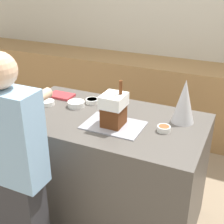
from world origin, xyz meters
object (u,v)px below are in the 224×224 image
object	(u,v)px
baking_tray	(114,125)
decorative_tree	(184,101)
candy_bowl_far_right	(164,128)
cookbook	(61,96)
candy_bowl_front_corner	(92,101)
candy_bowl_center_rear	(76,104)
candy_bowl_beside_tree	(109,103)
person	(15,172)
candy_bowl_near_tray_right	(48,103)
gingerbread_house	(114,109)

from	to	relation	value
baking_tray	decorative_tree	xyz separation A→B (m)	(0.43, 0.27, 0.16)
candy_bowl_far_right	cookbook	distance (m)	1.03
decorative_tree	candy_bowl_front_corner	size ratio (longest dim) A/B	3.06
candy_bowl_center_rear	cookbook	size ratio (longest dim) A/B	0.64
baking_tray	cookbook	world-z (taller)	cookbook
decorative_tree	candy_bowl_beside_tree	xyz separation A→B (m)	(-0.61, 0.03, -0.13)
candy_bowl_beside_tree	person	xyz separation A→B (m)	(-0.22, -0.91, -0.16)
decorative_tree	candy_bowl_beside_tree	bearing A→B (deg)	177.67
candy_bowl_front_corner	cookbook	distance (m)	0.31
candy_bowl_beside_tree	person	bearing A→B (deg)	-103.90
baking_tray	candy_bowl_near_tray_right	bearing A→B (deg)	170.54
candy_bowl_beside_tree	cookbook	bearing A→B (deg)	178.90
baking_tray	gingerbread_house	size ratio (longest dim) A/B	1.28
decorative_tree	candy_bowl_near_tray_right	xyz separation A→B (m)	(-1.09, -0.16, -0.14)
candy_bowl_front_corner	candy_bowl_center_rear	distance (m)	0.14
candy_bowl_far_right	candy_bowl_beside_tree	xyz separation A→B (m)	(-0.53, 0.22, 0.01)
candy_bowl_far_right	baking_tray	bearing A→B (deg)	-168.50
candy_bowl_front_corner	candy_bowl_far_right	bearing A→B (deg)	-17.98
baking_tray	candy_bowl_center_rear	size ratio (longest dim) A/B	3.07
candy_bowl_center_rear	candy_bowl_front_corner	bearing A→B (deg)	54.75
cookbook	person	xyz separation A→B (m)	(0.25, -0.92, -0.14)
candy_bowl_near_tray_right	person	size ratio (longest dim) A/B	0.07
baking_tray	person	xyz separation A→B (m)	(-0.40, -0.61, -0.13)
baking_tray	candy_bowl_beside_tree	world-z (taller)	candy_bowl_beside_tree
decorative_tree	candy_bowl_far_right	xyz separation A→B (m)	(-0.08, -0.20, -0.14)
candy_bowl_center_rear	candy_bowl_near_tray_right	bearing A→B (deg)	-163.91
cookbook	person	distance (m)	0.96
baking_tray	cookbook	xyz separation A→B (m)	(-0.65, 0.31, 0.01)
decorative_tree	candy_bowl_far_right	distance (m)	0.26
gingerbread_house	cookbook	bearing A→B (deg)	154.86
candy_bowl_beside_tree	candy_bowl_near_tray_right	bearing A→B (deg)	-158.49
candy_bowl_front_corner	candy_bowl_center_rear	xyz separation A→B (m)	(-0.08, -0.12, 0.01)
baking_tray	candy_bowl_near_tray_right	xyz separation A→B (m)	(-0.65, 0.11, 0.02)
candy_bowl_far_right	candy_bowl_front_corner	bearing A→B (deg)	162.02
candy_bowl_far_right	candy_bowl_beside_tree	world-z (taller)	candy_bowl_beside_tree
gingerbread_house	candy_bowl_front_corner	size ratio (longest dim) A/B	3.10
decorative_tree	candy_bowl_front_corner	bearing A→B (deg)	178.24
baking_tray	decorative_tree	distance (m)	0.54
candy_bowl_beside_tree	gingerbread_house	bearing A→B (deg)	-58.81
gingerbread_house	person	world-z (taller)	person
candy_bowl_front_corner	candy_bowl_near_tray_right	bearing A→B (deg)	-149.74
baking_tray	candy_bowl_near_tray_right	world-z (taller)	candy_bowl_near_tray_right
candy_bowl_near_tray_right	cookbook	distance (m)	0.20
cookbook	candy_bowl_beside_tree	bearing A→B (deg)	-1.10
baking_tray	person	world-z (taller)	person
gingerbread_house	decorative_tree	world-z (taller)	gingerbread_house
gingerbread_house	candy_bowl_center_rear	distance (m)	0.47
candy_bowl_front_corner	person	bearing A→B (deg)	-94.28
candy_bowl_near_tray_right	person	bearing A→B (deg)	-70.77
candy_bowl_front_corner	baking_tray	bearing A→B (deg)	-41.32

